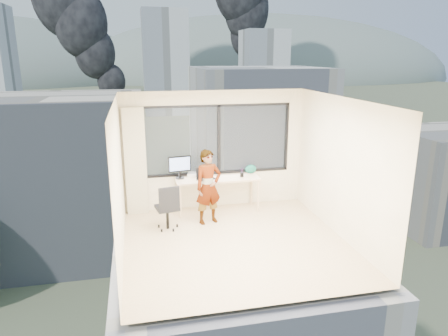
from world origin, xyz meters
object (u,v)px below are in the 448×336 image
object	(u,v)px
laptop	(206,174)
monitor	(180,167)
desk	(218,194)
chair	(167,206)
handbag	(251,169)
person	(208,187)
game_console	(194,174)

from	to	relation	value
laptop	monitor	bearing A→B (deg)	141.54
desk	chair	bearing A→B (deg)	-146.84
handbag	laptop	bearing A→B (deg)	178.96
monitor	handbag	xyz separation A→B (m)	(1.60, 0.04, -0.15)
desk	monitor	size ratio (longest dim) A/B	3.61
handbag	person	bearing A→B (deg)	-156.59
chair	handbag	xyz separation A→B (m)	(1.96, 0.95, 0.38)
laptop	handbag	distance (m)	1.08
handbag	monitor	bearing A→B (deg)	169.04
desk	handbag	size ratio (longest dim) A/B	7.04
desk	person	size ratio (longest dim) A/B	1.18
monitor	handbag	bearing A→B (deg)	-6.84
desk	monitor	world-z (taller)	monitor
desk	monitor	xyz separation A→B (m)	(-0.80, 0.14, 0.62)
game_console	handbag	distance (m)	1.27
monitor	game_console	world-z (taller)	monitor
chair	laptop	distance (m)	1.23
desk	monitor	distance (m)	1.02
person	laptop	xyz separation A→B (m)	(0.05, 0.59, 0.10)
chair	handbag	bearing A→B (deg)	15.07
person	game_console	bearing A→B (deg)	83.05
monitor	laptop	bearing A→B (deg)	-25.92
person	handbag	distance (m)	1.38
chair	monitor	world-z (taller)	monitor
chair	laptop	world-z (taller)	laptop
person	game_console	distance (m)	0.89
chair	monitor	xyz separation A→B (m)	(0.36, 0.90, 0.53)
chair	laptop	bearing A→B (deg)	28.34
monitor	laptop	xyz separation A→B (m)	(0.54, -0.17, -0.14)
laptop	chair	bearing A→B (deg)	-161.87
chair	game_console	size ratio (longest dim) A/B	3.37
game_console	handbag	size ratio (longest dim) A/B	1.08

